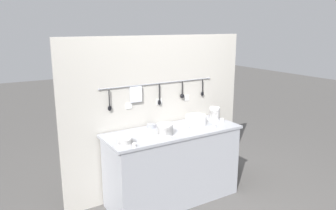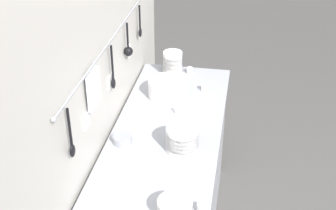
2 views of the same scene
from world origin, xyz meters
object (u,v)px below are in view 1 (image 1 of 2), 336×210
(cup_edge_far, at_px, (214,125))
(bowl_stack_short_front, at_px, (125,141))
(bowl_stack_back_corner, at_px, (165,129))
(steel_mixing_bowl, at_px, (151,126))
(cup_mid_row, at_px, (134,145))
(bowl_stack_wide_centre, at_px, (214,113))
(plate_stack, at_px, (196,120))
(cup_edge_near, at_px, (187,127))
(cup_beside_plates, at_px, (222,120))

(cup_edge_far, bearing_deg, bowl_stack_short_front, 179.81)
(bowl_stack_back_corner, bearing_deg, steel_mixing_bowl, 88.64)
(cup_mid_row, bearing_deg, bowl_stack_wide_centre, 14.89)
(bowl_stack_wide_centre, relative_size, steel_mixing_bowl, 1.57)
(plate_stack, distance_m, cup_edge_near, 0.21)
(bowl_stack_short_front, xyz_separation_m, cup_mid_row, (0.05, -0.11, -0.02))
(steel_mixing_bowl, bearing_deg, cup_edge_near, -35.58)
(bowl_stack_short_front, height_order, cup_edge_near, bowl_stack_short_front)
(bowl_stack_back_corner, height_order, bowl_stack_wide_centre, bowl_stack_wide_centre)
(cup_edge_far, distance_m, cup_mid_row, 1.09)
(cup_edge_near, relative_size, cup_mid_row, 1.00)
(plate_stack, bearing_deg, cup_mid_row, -162.10)
(bowl_stack_wide_centre, relative_size, cup_edge_near, 3.94)
(cup_edge_near, bearing_deg, cup_beside_plates, 0.27)
(bowl_stack_back_corner, relative_size, bowl_stack_wide_centre, 1.03)
(plate_stack, bearing_deg, cup_beside_plates, -14.03)
(cup_mid_row, bearing_deg, cup_edge_near, 16.08)
(bowl_stack_short_front, height_order, cup_beside_plates, bowl_stack_short_front)
(plate_stack, xyz_separation_m, cup_edge_far, (0.11, -0.21, -0.03))
(bowl_stack_short_front, distance_m, plate_stack, 1.05)
(bowl_stack_back_corner, distance_m, bowl_stack_wide_centre, 0.86)
(steel_mixing_bowl, relative_size, cup_mid_row, 2.51)
(bowl_stack_back_corner, xyz_separation_m, cup_mid_row, (-0.44, -0.15, -0.04))
(cup_edge_far, bearing_deg, steel_mixing_bowl, 150.13)
(bowl_stack_wide_centre, distance_m, cup_beside_plates, 0.13)
(bowl_stack_short_front, relative_size, cup_edge_near, 3.67)
(cup_edge_near, xyz_separation_m, cup_beside_plates, (0.53, 0.00, 0.00))
(cup_beside_plates, xyz_separation_m, cup_mid_row, (-1.32, -0.23, 0.00))
(plate_stack, height_order, cup_edge_far, plate_stack)
(bowl_stack_wide_centre, distance_m, plate_stack, 0.31)
(bowl_stack_short_front, distance_m, cup_beside_plates, 1.38)
(plate_stack, height_order, cup_mid_row, plate_stack)
(plate_stack, distance_m, cup_edge_far, 0.24)
(steel_mixing_bowl, bearing_deg, bowl_stack_short_front, -143.82)
(cup_beside_plates, bearing_deg, bowl_stack_wide_centre, 108.30)
(bowl_stack_back_corner, xyz_separation_m, steel_mixing_bowl, (0.01, 0.32, -0.04))
(plate_stack, relative_size, cup_edge_far, 6.04)
(cup_mid_row, bearing_deg, bowl_stack_short_front, 113.81)
(bowl_stack_back_corner, relative_size, cup_edge_near, 4.07)
(cup_edge_near, bearing_deg, bowl_stack_wide_centre, 12.96)
(bowl_stack_short_front, bearing_deg, steel_mixing_bowl, 36.18)
(bowl_stack_wide_centre, height_order, cup_edge_near, bowl_stack_wide_centre)
(cup_mid_row, bearing_deg, steel_mixing_bowl, 46.46)
(plate_stack, distance_m, cup_beside_plates, 0.35)
(bowl_stack_back_corner, xyz_separation_m, cup_edge_far, (0.65, -0.05, -0.04))
(bowl_stack_short_front, relative_size, cup_beside_plates, 3.67)
(bowl_stack_back_corner, relative_size, bowl_stack_short_front, 1.11)
(cup_mid_row, bearing_deg, cup_beside_plates, 9.90)
(plate_stack, relative_size, cup_mid_row, 6.04)
(steel_mixing_bowl, xyz_separation_m, cup_edge_near, (0.34, -0.24, 0.00))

